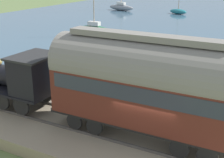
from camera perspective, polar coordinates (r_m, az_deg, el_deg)
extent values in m
plane|color=#607542|center=(13.67, 6.96, -13.26)|extent=(200.00, 200.00, 0.00)
cube|color=gray|center=(13.61, 7.19, -12.03)|extent=(5.84, 56.00, 0.56)
cube|color=#4C4742|center=(12.72, 5.75, -12.62)|extent=(0.07, 54.88, 0.12)
cube|color=#4C4742|center=(14.18, 8.58, -9.14)|extent=(0.07, 54.88, 0.12)
cylinder|color=black|center=(15.67, -16.28, -4.68)|extent=(0.12, 0.96, 0.96)
cylinder|color=black|center=(16.88, -12.09, -2.55)|extent=(0.12, 0.96, 0.96)
cylinder|color=black|center=(16.54, -19.48, -3.74)|extent=(0.12, 0.96, 0.96)
cylinder|color=black|center=(17.69, -15.27, -1.80)|extent=(0.12, 0.96, 0.96)
cylinder|color=black|center=(18.55, -18.16, -1.10)|extent=(0.12, 0.96, 0.96)
cube|color=black|center=(16.96, -17.43, -1.50)|extent=(2.30, 4.63, 0.12)
cylinder|color=black|center=(17.42, -19.79, 0.85)|extent=(1.06, 2.78, 1.06)
cube|color=black|center=(15.65, -13.87, 0.78)|extent=(2.20, 1.62, 1.76)
cube|color=#282828|center=(15.39, -14.14, 4.07)|extent=(2.40, 1.86, 0.10)
cylinder|color=black|center=(11.95, 17.01, -13.28)|extent=(0.12, 0.76, 0.76)
cylinder|color=black|center=(13.49, 18.61, -9.46)|extent=(0.12, 0.76, 0.76)
cylinder|color=black|center=(12.12, 12.20, -12.32)|extent=(0.12, 0.76, 0.76)
cylinder|color=black|center=(13.64, 14.36, -8.68)|extent=(0.12, 0.76, 0.76)
cylinder|color=black|center=(13.37, -3.22, -8.66)|extent=(0.12, 0.76, 0.76)
cylinder|color=black|center=(14.77, 0.40, -5.78)|extent=(0.12, 0.76, 0.76)
cylinder|color=black|center=(13.88, -6.87, -7.68)|extent=(0.12, 0.76, 0.76)
cylinder|color=black|center=(15.23, -3.02, -5.01)|extent=(0.12, 0.76, 0.76)
cube|color=black|center=(13.21, 5.70, -7.59)|extent=(1.95, 8.17, 0.16)
cube|color=#5B2319|center=(12.72, 5.88, -2.84)|extent=(2.17, 7.84, 2.21)
cube|color=#2D333D|center=(12.58, 5.94, -1.21)|extent=(2.20, 7.35, 0.62)
cylinder|color=gray|center=(12.35, 6.05, 1.90)|extent=(2.28, 7.84, 2.28)
cube|color=gray|center=(12.04, 6.26, 7.63)|extent=(0.76, 6.53, 0.24)
ellipsoid|color=gray|center=(60.84, 1.70, 12.93)|extent=(2.27, 5.66, 1.09)
cube|color=silver|center=(60.76, 1.70, 13.66)|extent=(1.04, 1.77, 0.45)
ellipsoid|color=#236B42|center=(36.62, -3.27, 8.78)|extent=(1.29, 4.60, 1.26)
cylinder|color=#9E8460|center=(36.16, -3.37, 14.04)|extent=(0.10, 0.10, 5.49)
cube|color=silver|center=(36.48, -3.30, 10.10)|extent=(0.74, 1.39, 0.45)
ellipsoid|color=#1E707A|center=(57.05, 12.01, 11.98)|extent=(2.35, 3.57, 0.85)
ellipsoid|color=silver|center=(21.90, -5.70, 0.24)|extent=(2.35, 2.37, 0.39)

